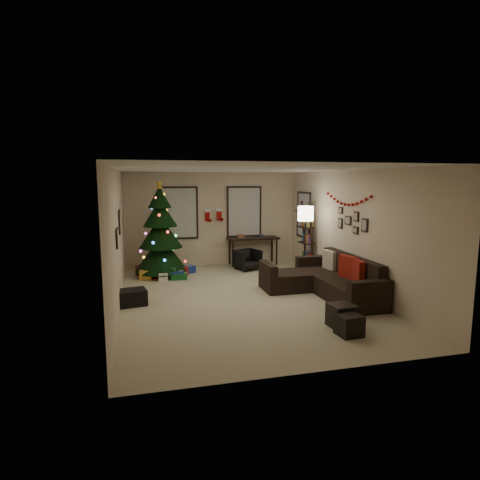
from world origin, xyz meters
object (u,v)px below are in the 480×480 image
sofa (326,281)px  bookshelf (307,238)px  desk_chair (247,259)px  desk (253,240)px  christmas_tree (161,236)px

sofa → bookshelf: 2.24m
desk_chair → desk: bearing=43.3°
desk → bookshelf: bearing=-48.8°
desk_chair → bookshelf: size_ratio=0.30×
bookshelf → desk_chair: bearing=156.3°
sofa → desk_chair: (-1.03, 2.75, 0.01)m
sofa → desk_chair: 2.94m
desk → christmas_tree: bearing=-164.2°
desk → bookshelf: bookshelf is taller
sofa → bookshelf: bearing=77.7°
bookshelf → desk: bearing=131.2°
bookshelf → christmas_tree: bearing=172.1°
christmas_tree → sofa: bearing=-37.8°
sofa → desk: size_ratio=1.80×
christmas_tree → sofa: (3.39, -2.63, -0.77)m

